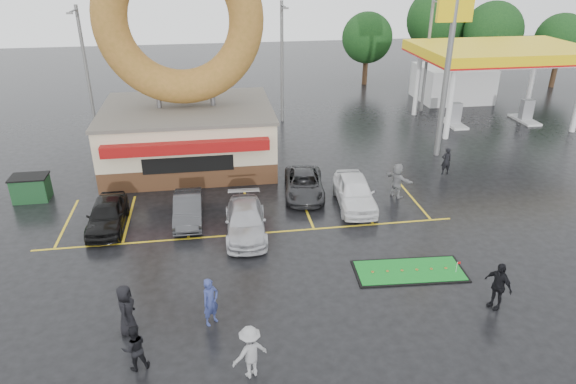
{
  "coord_description": "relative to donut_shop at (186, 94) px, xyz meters",
  "views": [
    {
      "loc": [
        -1.58,
        -17.88,
        12.22
      ],
      "look_at": [
        1.69,
        3.15,
        2.2
      ],
      "focal_mm": 32.0,
      "sensor_mm": 36.0,
      "label": 1
    }
  ],
  "objects": [
    {
      "name": "ground",
      "position": [
        3.0,
        -12.97,
        -4.46
      ],
      "size": [
        120.0,
        120.0,
        0.0
      ],
      "primitive_type": "plane",
      "color": "black",
      "rests_on": "ground"
    },
    {
      "name": "donut_shop",
      "position": [
        0.0,
        0.0,
        0.0
      ],
      "size": [
        10.2,
        8.7,
        13.5
      ],
      "color": "#472B19",
      "rests_on": "ground"
    },
    {
      "name": "gas_station",
      "position": [
        23.0,
        7.97,
        -0.77
      ],
      "size": [
        12.3,
        13.65,
        5.9
      ],
      "color": "silver",
      "rests_on": "ground"
    },
    {
      "name": "shell_sign",
      "position": [
        16.0,
        -0.97,
        2.91
      ],
      "size": [
        2.2,
        0.36,
        10.6
      ],
      "color": "slate",
      "rests_on": "ground"
    },
    {
      "name": "streetlight_left",
      "position": [
        -7.0,
        6.95,
        0.32
      ],
      "size": [
        0.4,
        2.21,
        9.0
      ],
      "color": "slate",
      "rests_on": "ground"
    },
    {
      "name": "streetlight_mid",
      "position": [
        7.0,
        7.95,
        0.32
      ],
      "size": [
        0.4,
        2.21,
        9.0
      ],
      "color": "slate",
      "rests_on": "ground"
    },
    {
      "name": "streetlight_right",
      "position": [
        19.0,
        8.95,
        0.32
      ],
      "size": [
        0.4,
        2.21,
        9.0
      ],
      "color": "slate",
      "rests_on": "ground"
    },
    {
      "name": "tree_far_a",
      "position": [
        29.0,
        17.03,
        0.72
      ],
      "size": [
        5.6,
        5.6,
        8.0
      ],
      "color": "#332114",
      "rests_on": "ground"
    },
    {
      "name": "tree_far_b",
      "position": [
        35.0,
        15.03,
        0.07
      ],
      "size": [
        4.9,
        4.9,
        7.0
      ],
      "color": "#332114",
      "rests_on": "ground"
    },
    {
      "name": "tree_far_c",
      "position": [
        25.0,
        21.03,
        1.37
      ],
      "size": [
        6.3,
        6.3,
        9.0
      ],
      "color": "#332114",
      "rests_on": "ground"
    },
    {
      "name": "tree_far_d",
      "position": [
        17.0,
        19.03,
        0.07
      ],
      "size": [
        4.9,
        4.9,
        7.0
      ],
      "color": "#332114",
      "rests_on": "ground"
    },
    {
      "name": "car_black",
      "position": [
        -3.85,
        -7.85,
        -3.76
      ],
      "size": [
        1.69,
        4.15,
        1.41
      ],
      "primitive_type": "imported",
      "rotation": [
        0.0,
        0.0,
        -0.0
      ],
      "color": "black",
      "rests_on": "ground"
    },
    {
      "name": "car_dgrey",
      "position": [
        -0.01,
        -7.72,
        -3.82
      ],
      "size": [
        1.37,
        3.92,
        1.29
      ],
      "primitive_type": "imported",
      "rotation": [
        0.0,
        0.0,
        -0.0
      ],
      "color": "#2F3032",
      "rests_on": "ground"
    },
    {
      "name": "car_silver",
      "position": [
        2.72,
        -9.47,
        -3.79
      ],
      "size": [
        2.09,
        4.73,
        1.35
      ],
      "primitive_type": "imported",
      "rotation": [
        0.0,
        0.0,
        -0.04
      ],
      "color": "#B6B5BB",
      "rests_on": "ground"
    },
    {
      "name": "car_grey",
      "position": [
        6.22,
        -5.68,
        -3.84
      ],
      "size": [
        2.66,
        4.74,
        1.25
      ],
      "primitive_type": "imported",
      "rotation": [
        0.0,
        0.0,
        -0.13
      ],
      "color": "#2B2B2E",
      "rests_on": "ground"
    },
    {
      "name": "car_white",
      "position": [
        8.6,
        -7.38,
        -3.67
      ],
      "size": [
        2.27,
        4.79,
        1.58
      ],
      "primitive_type": "imported",
      "rotation": [
        0.0,
        0.0,
        -0.09
      ],
      "color": "white",
      "rests_on": "ground"
    },
    {
      "name": "person_blue",
      "position": [
        0.98,
        -15.78,
        -3.54
      ],
      "size": [
        0.8,
        0.78,
        1.85
      ],
      "primitive_type": "imported",
      "rotation": [
        0.0,
        0.0,
        0.7
      ],
      "color": "navy",
      "rests_on": "ground"
    },
    {
      "name": "person_blackjkt",
      "position": [
        -1.46,
        -17.65,
        -3.65
      ],
      "size": [
        0.93,
        0.82,
        1.63
      ],
      "primitive_type": "imported",
      "rotation": [
        0.0,
        0.0,
        3.43
      ],
      "color": "black",
      "rests_on": "ground"
    },
    {
      "name": "person_hoodie",
      "position": [
        2.14,
        -18.52,
        -3.54
      ],
      "size": [
        1.37,
        1.11,
        1.85
      ],
      "primitive_type": "imported",
      "rotation": [
        0.0,
        0.0,
        3.55
      ],
      "color": "gray",
      "rests_on": "ground"
    },
    {
      "name": "person_bystander",
      "position": [
        -1.93,
        -15.82,
        -3.51
      ],
      "size": [
        0.72,
        1.0,
        1.91
      ],
      "primitive_type": "imported",
      "rotation": [
        0.0,
        0.0,
        1.45
      ],
      "color": "black",
      "rests_on": "ground"
    },
    {
      "name": "person_cameraman",
      "position": [
        11.55,
        -16.49,
        -3.5
      ],
      "size": [
        0.9,
        1.22,
        1.92
      ],
      "primitive_type": "imported",
      "rotation": [
        0.0,
        0.0,
        -1.14
      ],
      "color": "black",
      "rests_on": "ground"
    },
    {
      "name": "person_walker_near",
      "position": [
        11.18,
        -6.66,
        -3.51
      ],
      "size": [
        1.37,
        1.82,
        1.92
      ],
      "primitive_type": "imported",
      "rotation": [
        0.0,
        0.0,
        2.09
      ],
      "color": "gray",
      "rests_on": "ground"
    },
    {
      "name": "person_walker_far",
      "position": [
        15.18,
        -4.09,
        -3.63
      ],
      "size": [
        0.61,
        0.41,
        1.66
      ],
      "primitive_type": "imported",
      "rotation": [
        0.0,
        0.0,
        3.12
      ],
      "color": "black",
      "rests_on": "ground"
    },
    {
      "name": "dumpster",
      "position": [
        -8.4,
        -4.03,
        -3.81
      ],
      "size": [
        1.81,
        1.21,
        1.3
      ],
      "primitive_type": "cube",
      "rotation": [
        0.0,
        0.0,
        0.01
      ],
      "color": "#1A4423",
      "rests_on": "ground"
    },
    {
      "name": "putting_green",
      "position": [
        9.24,
        -13.78,
        -4.43
      ],
      "size": [
        4.74,
        2.29,
        0.58
      ],
      "color": "black",
      "rests_on": "ground"
    }
  ]
}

